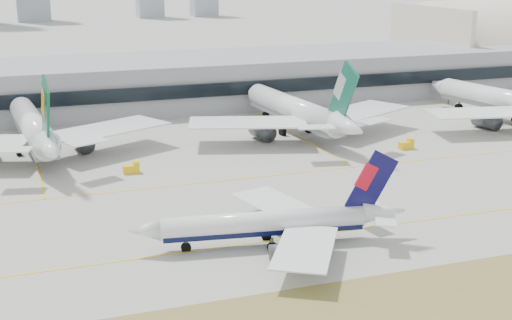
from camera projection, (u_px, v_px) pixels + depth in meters
name	position (u px, v px, depth m)	size (l,w,h in m)	color
ground	(306.00, 225.00, 126.93)	(3000.00, 3000.00, 0.00)	#9F9D95
taxiing_airliner	(274.00, 223.00, 117.07)	(46.47, 40.03, 15.64)	white
widebody_eva	(35.00, 130.00, 170.62)	(65.02, 63.83, 23.25)	white
widebody_cathay	(298.00, 112.00, 190.26)	(65.40, 64.23, 23.39)	white
widebody_china_air	(511.00, 103.00, 203.28)	(62.96, 62.45, 22.85)	white
terminal	(166.00, 82.00, 229.15)	(280.00, 43.10, 15.00)	gray
gse_c	(407.00, 145.00, 177.36)	(3.55, 2.00, 2.60)	yellow
gse_b	(132.00, 168.00, 157.32)	(3.55, 2.00, 2.60)	yellow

